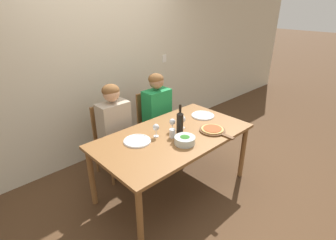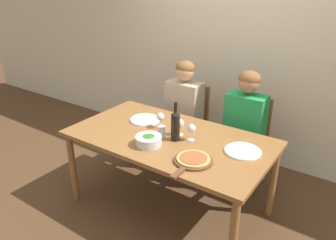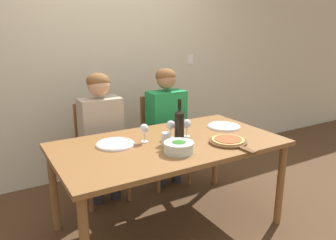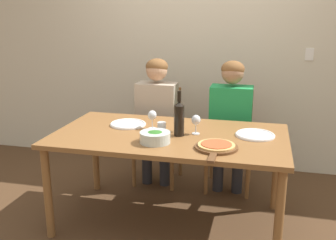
% 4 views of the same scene
% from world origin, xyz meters
% --- Properties ---
extents(ground_plane, '(40.00, 40.00, 0.00)m').
position_xyz_m(ground_plane, '(0.00, 0.00, 0.00)').
color(ground_plane, '#4C331E').
extents(back_wall, '(10.00, 0.06, 2.70)m').
position_xyz_m(back_wall, '(0.00, 1.36, 1.35)').
color(back_wall, beige).
rests_on(back_wall, ground).
extents(dining_table, '(1.78, 0.98, 0.75)m').
position_xyz_m(dining_table, '(0.00, 0.00, 0.68)').
color(dining_table, brown).
rests_on(dining_table, ground).
extents(chair_left, '(0.42, 0.42, 0.93)m').
position_xyz_m(chair_left, '(-0.30, 0.83, 0.51)').
color(chair_left, brown).
rests_on(chair_left, ground).
extents(chair_right, '(0.42, 0.42, 0.93)m').
position_xyz_m(chair_right, '(0.40, 0.83, 0.51)').
color(chair_right, brown).
rests_on(chair_right, ground).
extents(person_woman, '(0.47, 0.51, 1.24)m').
position_xyz_m(person_woman, '(-0.30, 0.72, 0.75)').
color(person_woman, '#28282D').
rests_on(person_woman, ground).
extents(person_man, '(0.47, 0.51, 1.24)m').
position_xyz_m(person_man, '(0.40, 0.72, 0.75)').
color(person_man, '#28282D').
rests_on(person_man, ground).
extents(wine_bottle, '(0.08, 0.08, 0.35)m').
position_xyz_m(wine_bottle, '(0.08, -0.03, 0.89)').
color(wine_bottle, black).
rests_on(wine_bottle, dining_table).
extents(broccoli_bowl, '(0.22, 0.22, 0.09)m').
position_xyz_m(broccoli_bowl, '(-0.05, -0.23, 0.79)').
color(broccoli_bowl, silver).
rests_on(broccoli_bowl, dining_table).
extents(dinner_plate_left, '(0.30, 0.30, 0.02)m').
position_xyz_m(dinner_plate_left, '(-0.39, 0.15, 0.76)').
color(dinner_plate_left, white).
rests_on(dinner_plate_left, dining_table).
extents(dinner_plate_right, '(0.30, 0.30, 0.02)m').
position_xyz_m(dinner_plate_right, '(0.64, 0.10, 0.76)').
color(dinner_plate_right, white).
rests_on(dinner_plate_right, dining_table).
extents(pizza_on_board, '(0.30, 0.44, 0.04)m').
position_xyz_m(pizza_on_board, '(0.39, -0.26, 0.77)').
color(pizza_on_board, brown).
rests_on(pizza_on_board, dining_table).
extents(wine_glass_left, '(0.07, 0.07, 0.15)m').
position_xyz_m(wine_glass_left, '(-0.17, 0.10, 0.86)').
color(wine_glass_left, silver).
rests_on(wine_glass_left, dining_table).
extents(wine_glass_right, '(0.07, 0.07, 0.15)m').
position_xyz_m(wine_glass_right, '(0.19, 0.04, 0.86)').
color(wine_glass_right, silver).
rests_on(wine_glass_right, dining_table).
extents(wine_glass_centre, '(0.07, 0.07, 0.15)m').
position_xyz_m(wine_glass_centre, '(0.06, 0.08, 0.86)').
color(wine_glass_centre, silver).
rests_on(wine_glass_centre, dining_table).
extents(water_tumbler, '(0.07, 0.07, 0.10)m').
position_xyz_m(water_tumbler, '(-0.05, -0.04, 0.80)').
color(water_tumbler, silver).
rests_on(water_tumbler, dining_table).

